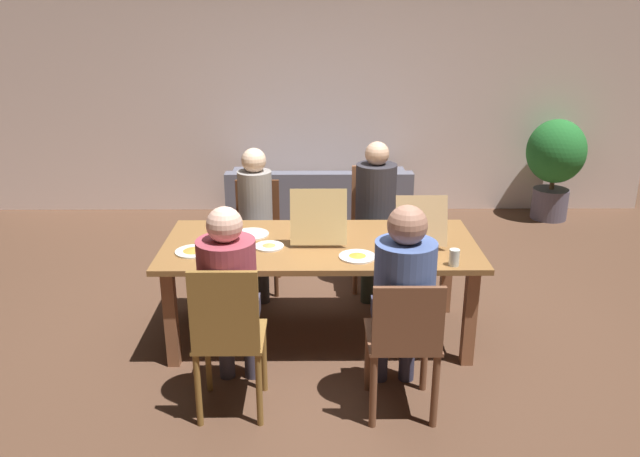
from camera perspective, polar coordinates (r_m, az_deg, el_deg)
ground_plane at (r=4.71m, az=0.01°, el=-9.61°), size 20.00×20.00×0.00m
back_wall at (r=7.25m, az=-0.19°, el=13.07°), size 7.57×0.12×2.94m
dining_table at (r=4.43m, az=0.01°, el=-2.31°), size 2.18×0.98×0.73m
chair_0 at (r=5.38m, az=-5.70°, el=0.14°), size 0.39×0.44×0.89m
person_0 at (r=5.18m, az=-5.92°, el=1.61°), size 0.28×0.49×1.22m
chair_1 at (r=3.64m, az=-8.33°, el=-9.43°), size 0.40×0.40×0.97m
person_1 at (r=3.68m, az=-8.18°, el=-5.59°), size 0.33×0.55×1.27m
chair_2 at (r=3.67m, az=7.58°, el=-10.13°), size 0.41×0.43×0.89m
person_2 at (r=3.66m, az=7.50°, el=-5.49°), size 0.35×0.53×1.28m
chair_3 at (r=5.41m, az=4.90°, el=0.59°), size 0.40×0.44×1.01m
person_3 at (r=5.20m, az=5.11°, el=2.09°), size 0.34×0.55×1.26m
pizza_box_0 at (r=4.51m, az=8.70°, el=-0.34°), size 0.35×0.45×0.37m
pizza_box_1 at (r=4.50m, az=-0.15°, el=-0.06°), size 0.39×0.48×0.40m
plate_0 at (r=4.15m, az=3.40°, el=-2.51°), size 0.24×0.24×0.03m
plate_1 at (r=4.33m, az=-4.63°, el=-1.58°), size 0.20×0.20×0.03m
plate_2 at (r=4.32m, az=-11.37°, el=-2.00°), size 0.25×0.25×0.03m
plate_3 at (r=4.57m, az=-6.25°, el=-0.51°), size 0.26×0.26×0.01m
drinking_glass_0 at (r=4.25m, az=6.25°, el=-1.40°), size 0.08×0.08×0.11m
drinking_glass_1 at (r=4.09m, az=12.05°, el=-2.58°), size 0.07×0.07×0.11m
couch at (r=6.81m, az=-0.09°, el=2.16°), size 1.91×0.87×0.69m
potted_plant at (r=7.46m, az=20.50°, el=5.85°), size 0.64×0.64×1.13m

